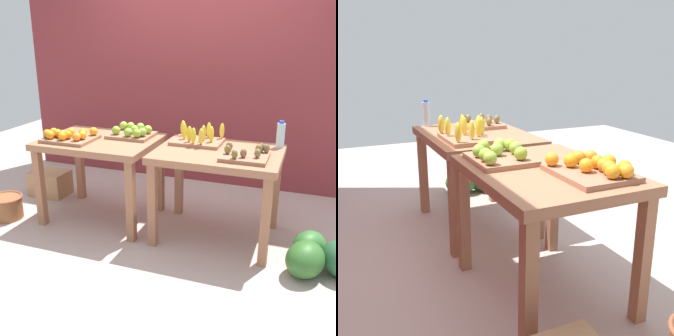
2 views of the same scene
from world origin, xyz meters
The scene contains 12 objects.
ground_plane centered at (0.00, 0.00, 0.00)m, with size 8.00×8.00×0.00m, color #BCA69E.
back_wall centered at (0.00, 1.35, 1.50)m, with size 4.40×0.12×3.00m, color maroon.
display_table_left centered at (-0.56, 0.00, 0.67)m, with size 1.04×0.80×0.79m.
display_table_right centered at (0.56, 0.00, 0.67)m, with size 1.04×0.80×0.79m.
orange_bin centered at (-0.79, -0.16, 0.83)m, with size 0.46×0.37×0.11m.
apple_bin centered at (-0.31, 0.18, 0.83)m, with size 0.40×0.35×0.11m.
banana_crate centered at (0.33, 0.16, 0.84)m, with size 0.44×0.32×0.17m.
kiwi_bin centered at (0.81, -0.14, 0.82)m, with size 0.36×0.32×0.10m.
water_bottle centered at (1.03, 0.28, 0.90)m, with size 0.07×0.07×0.23m.
watermelon_pile centered at (1.43, -0.27, 0.13)m, with size 0.64×0.66×0.28m.
wicker_basket centered at (-1.43, -0.35, 0.12)m, with size 0.32×0.32×0.22m.
cardboard_produce_box centered at (-1.39, 0.30, 0.14)m, with size 0.40×0.30×0.27m, color tan.
Camera 1 is at (1.29, -3.18, 1.75)m, focal length 43.29 mm.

